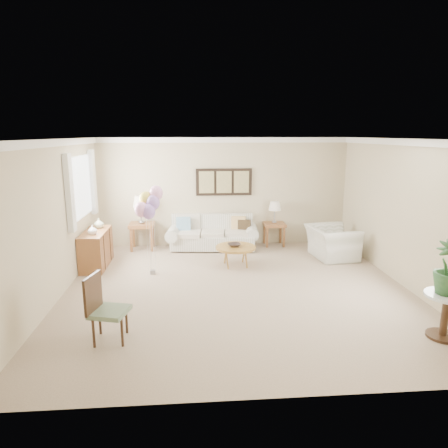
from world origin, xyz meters
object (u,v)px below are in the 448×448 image
object	(u,v)px
accent_chair	(104,307)
balloon_cluster	(149,204)
sofa	(213,235)
coffee_table	(236,248)
armchair	(332,242)

from	to	relation	value
accent_chair	balloon_cluster	distance (m)	2.72
sofa	accent_chair	xyz separation A→B (m)	(-1.65, -4.28, 0.16)
coffee_table	accent_chair	size ratio (longest dim) A/B	0.90
accent_chair	sofa	bearing A→B (deg)	68.95
coffee_table	balloon_cluster	size ratio (longest dim) A/B	0.48
balloon_cluster	accent_chair	bearing A→B (deg)	-98.06
sofa	coffee_table	world-z (taller)	sofa
sofa	accent_chair	distance (m)	4.59
accent_chair	coffee_table	bearing A→B (deg)	54.91
sofa	armchair	distance (m)	2.75
coffee_table	armchair	world-z (taller)	armchair
coffee_table	balloon_cluster	xyz separation A→B (m)	(-1.69, -0.38, 1.01)
sofa	coffee_table	size ratio (longest dim) A/B	2.69
sofa	armchair	size ratio (longest dim) A/B	2.10
sofa	balloon_cluster	world-z (taller)	balloon_cluster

